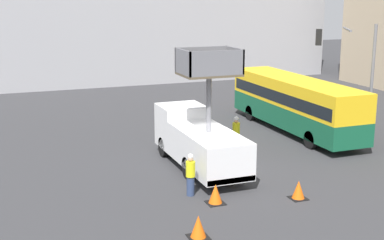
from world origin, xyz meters
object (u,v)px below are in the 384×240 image
Objects in this scene: road_worker_directing at (236,134)px; traffic_cone_far_side at (198,227)px; city_bus at (295,101)px; traffic_cone_near_truck at (298,190)px; utility_truck at (198,138)px; traffic_light_pole at (354,63)px; road_worker_near_truck at (190,175)px; traffic_cone_mid_road at (215,194)px.

traffic_cone_far_side is (-5.50, -8.64, -0.59)m from road_worker_directing.
road_worker_directing is at bearing 112.72° from city_bus.
traffic_cone_near_truck is at bearing 144.61° from city_bus.
traffic_light_pole is (10.09, 2.06, 2.84)m from utility_truck.
traffic_light_pole is 8.12× the size of traffic_cone_far_side.
city_bus reaches higher than road_worker_directing.
utility_truck is at bearing 169.14° from road_worker_near_truck.
city_bus is at bearing 44.63° from traffic_cone_mid_road.
traffic_light_pole reaches higher than city_bus.
traffic_light_pole is 11.25m from traffic_cone_near_truck.
traffic_cone_far_side is at bearing -111.46° from utility_truck.
traffic_cone_mid_road is at bearing -148.47° from road_worker_directing.
traffic_cone_far_side is (-2.72, -6.92, -1.09)m from utility_truck.
traffic_cone_near_truck is 0.95× the size of traffic_cone_mid_road.
traffic_light_pole is 3.37× the size of road_worker_directing.
traffic_cone_near_truck is (-7.76, -7.13, -3.95)m from traffic_light_pole.
traffic_cone_near_truck is at bearing 20.12° from traffic_cone_far_side.
traffic_cone_far_side is at bearing -1.14° from road_worker_near_truck.
traffic_light_pole is 8.07× the size of traffic_cone_mid_road.
traffic_light_pole reaches higher than road_worker_directing.
city_bus is 1.76× the size of traffic_light_pole.
traffic_light_pole is at bearing 129.88° from road_worker_near_truck.
road_worker_directing reaches higher than road_worker_near_truck.
utility_truck is 7.52m from traffic_cone_far_side.
road_worker_directing is 6.83m from traffic_cone_near_truck.
traffic_cone_mid_road is (-0.98, -4.34, -1.09)m from utility_truck.
traffic_light_pole is 3.63× the size of road_worker_near_truck.
traffic_light_pole reaches higher than traffic_cone_near_truck.
traffic_cone_mid_road is at bearing 43.77° from road_worker_near_truck.
road_worker_near_truck is 0.93× the size of road_worker_directing.
city_bus is 12.17m from road_worker_near_truck.
traffic_light_pole reaches higher than utility_truck.
traffic_cone_near_truck is (3.92, -1.88, -0.53)m from road_worker_near_truck.
road_worker_near_truck reaches higher than traffic_cone_far_side.
utility_truck reaches higher than traffic_cone_mid_road.
traffic_cone_mid_road is at bearing 129.59° from city_bus.
traffic_light_pole is at bearing 11.53° from utility_truck.
road_worker_directing is 2.41× the size of traffic_cone_far_side.
utility_truck is at bearing -174.95° from road_worker_directing.
road_worker_near_truck is 6.57m from road_worker_directing.
road_worker_directing is (4.37, 4.91, 0.08)m from road_worker_near_truck.
traffic_cone_far_side is (-10.59, -11.32, -1.47)m from city_bus.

